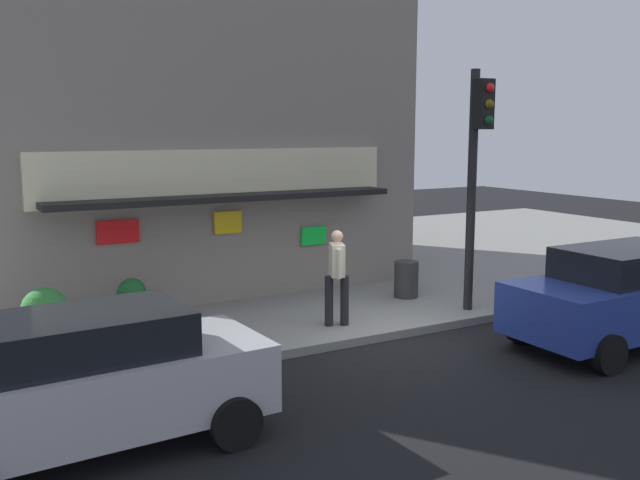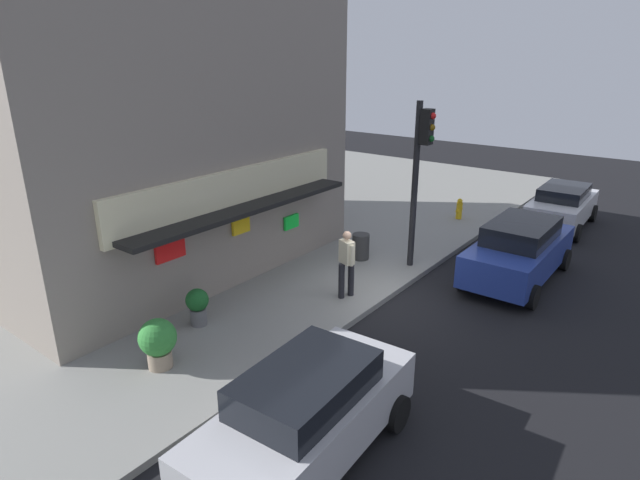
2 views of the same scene
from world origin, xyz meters
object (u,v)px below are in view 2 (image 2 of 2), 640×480
Objects in this scene: traffic_light at (420,164)px; fire_hydrant at (459,209)px; potted_plant_by_doorway at (158,341)px; trash_can at (361,246)px; parked_car_white at (562,206)px; parked_car_silver at (306,415)px; parked_car_blue at (519,250)px; pedestrian at (347,261)px; potted_plant_by_window at (197,305)px.

traffic_light is 5.92m from fire_hydrant.
trash_can is at bearing 0.31° from potted_plant_by_doorway.
traffic_light is 3.12m from trash_can.
parked_car_white is 14.95m from parked_car_silver.
traffic_light is at bearing 114.78° from parked_car_blue.
potted_plant_by_doorway is at bearing 169.03° from traffic_light.
trash_can is 0.18× the size of parked_car_silver.
traffic_light reaches higher than fire_hydrant.
trash_can is 2.78m from pedestrian.
parked_car_silver is (-13.13, -3.15, 0.33)m from fire_hydrant.
parked_car_silver is at bearing -166.49° from fire_hydrant.
parked_car_silver is (-0.07, -3.83, 0.12)m from potted_plant_by_doorway.
potted_plant_by_doorway is 1.17× the size of potted_plant_by_window.
potted_plant_by_doorway is (-7.37, -0.04, 0.20)m from trash_can.
potted_plant_by_doorway is (-7.84, 1.52, -2.47)m from traffic_light.
pedestrian is 3.82m from potted_plant_by_window.
parked_car_blue reaches higher than trash_can.
potted_plant_by_window is at bearing 172.90° from fire_hydrant.
fire_hydrant is at bearing -7.10° from potted_plant_by_window.
fire_hydrant is at bearing 40.97° from parked_car_blue.
pedestrian reaches higher than parked_car_white.
parked_car_blue is (1.22, -2.63, -2.32)m from traffic_light.
parked_car_white is (7.04, -2.34, -2.40)m from traffic_light.
parked_car_silver reaches higher than potted_plant_by_doorway.
traffic_light reaches higher than parked_car_blue.
parked_car_silver is (-7.44, -3.87, 0.32)m from trash_can.
traffic_light is at bearing -170.84° from fire_hydrant.
potted_plant_by_doorway is (-4.92, 1.12, -0.39)m from pedestrian.
pedestrian is (-8.14, -0.44, 0.60)m from fire_hydrant.
potted_plant_by_doorway is at bearing -155.24° from potted_plant_by_window.
fire_hydrant is 0.89× the size of potted_plant_by_window.
parked_car_blue is (-4.00, -3.47, 0.35)m from fire_hydrant.
pedestrian is 5.14m from parked_car_blue.
pedestrian is at bearing 143.80° from parked_car_blue.
parked_car_white is 0.92× the size of parked_car_blue.
pedestrian is 0.39× the size of parked_car_blue.
parked_car_silver reaches higher than fire_hydrant.
parked_car_blue reaches higher than parked_car_white.
pedestrian reaches higher than trash_can.
parked_car_white is 5.83m from parked_car_blue.
potted_plant_by_window is 14.04m from parked_car_white.
pedestrian reaches higher than potted_plant_by_doorway.
traffic_light is at bearing -73.14° from trash_can.
parked_car_blue is (-5.82, -0.29, 0.08)m from parked_car_white.
parked_car_blue reaches higher than potted_plant_by_doorway.
pedestrian reaches higher than parked_car_blue.
fire_hydrant is (5.22, 0.84, -2.67)m from traffic_light.
parked_car_blue is (9.06, -4.15, 0.14)m from potted_plant_by_doorway.
potted_plant_by_doorway is at bearing -179.69° from trash_can.
potted_plant_by_doorway reaches higher than trash_can.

